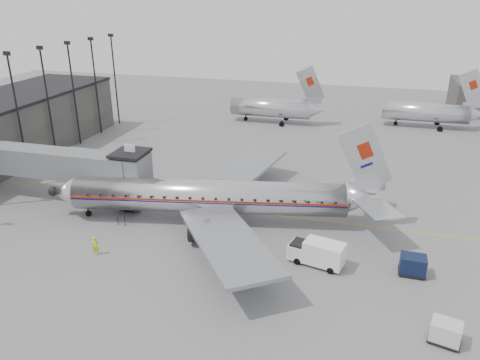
# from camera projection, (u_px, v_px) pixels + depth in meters

# --- Properties ---
(ground) EXTENTS (160.00, 160.00, 0.00)m
(ground) POSITION_uv_depth(u_px,v_px,m) (200.00, 234.00, 45.50)
(ground) COLOR slate
(ground) RESTS_ON ground
(apron_line) EXTENTS (60.00, 0.15, 0.01)m
(apron_line) POSITION_uv_depth(u_px,v_px,m) (245.00, 211.00, 50.10)
(apron_line) COLOR gold
(apron_line) RESTS_ON ground
(jet_bridge) EXTENTS (21.00, 6.20, 7.10)m
(jet_bridge) POSITION_uv_depth(u_px,v_px,m) (67.00, 165.00, 51.31)
(jet_bridge) COLOR #575A5C
(jet_bridge) RESTS_ON ground
(floodlight_masts) EXTENTS (0.90, 42.25, 15.25)m
(floodlight_masts) POSITION_uv_depth(u_px,v_px,m) (33.00, 103.00, 60.71)
(floodlight_masts) COLOR black
(floodlight_masts) RESTS_ON ground
(distant_aircraft_near) EXTENTS (16.39, 3.20, 10.26)m
(distant_aircraft_near) POSITION_uv_depth(u_px,v_px,m) (272.00, 107.00, 82.32)
(distant_aircraft_near) COLOR silver
(distant_aircraft_near) RESTS_ON ground
(distant_aircraft_mid) EXTENTS (16.39, 3.20, 10.26)m
(distant_aircraft_mid) POSITION_uv_depth(u_px,v_px,m) (426.00, 112.00, 79.44)
(distant_aircraft_mid) COLOR silver
(distant_aircraft_mid) RESTS_ON ground
(airliner) EXTENTS (34.01, 31.22, 10.86)m
(airliner) POSITION_uv_depth(u_px,v_px,m) (216.00, 197.00, 47.09)
(airliner) COLOR silver
(airliner) RESTS_ON ground
(service_van) EXTENTS (5.06, 2.85, 2.25)m
(service_van) POSITION_uv_depth(u_px,v_px,m) (317.00, 252.00, 40.15)
(service_van) COLOR white
(service_van) RESTS_ON ground
(baggage_cart_navy) EXTENTS (2.22, 1.71, 1.71)m
(baggage_cart_navy) POSITION_uv_depth(u_px,v_px,m) (413.00, 265.00, 38.81)
(baggage_cart_navy) COLOR #0D1735
(baggage_cart_navy) RESTS_ON ground
(baggage_cart_white) EXTENTS (2.36, 2.00, 1.60)m
(baggage_cart_white) POSITION_uv_depth(u_px,v_px,m) (446.00, 332.00, 31.32)
(baggage_cart_white) COLOR silver
(baggage_cart_white) RESTS_ON ground
(ramp_worker) EXTENTS (0.74, 0.64, 1.72)m
(ramp_worker) POSITION_uv_depth(u_px,v_px,m) (96.00, 246.00, 41.72)
(ramp_worker) COLOR #CBD719
(ramp_worker) RESTS_ON ground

